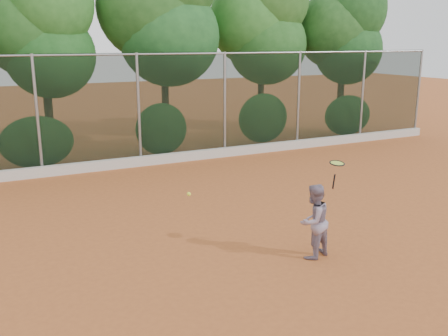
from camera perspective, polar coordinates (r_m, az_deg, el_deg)
name	(u,v)px	position (r m, az deg, el deg)	size (l,w,h in m)	color
ground	(246,240)	(10.03, 2.56, -8.21)	(80.00, 80.00, 0.00)	#A65527
concrete_curb	(143,161)	(16.01, -9.29, 0.80)	(24.00, 0.20, 0.30)	beige
tennis_player	(314,221)	(9.17, 10.20, -6.01)	(0.67, 0.52, 1.38)	gray
chainlink_fence	(139,107)	(15.88, -9.73, 6.94)	(24.09, 0.09, 3.50)	black
foliage_backdrop	(102,23)	(17.54, -13.82, 15.75)	(23.70, 3.63, 7.55)	#47331B
tennis_racket	(337,165)	(9.00, 12.76, 0.30)	(0.28, 0.28, 0.52)	black
tennis_ball_in_flight	(189,194)	(8.28, -4.03, -2.99)	(0.07, 0.07, 0.07)	#DFED36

